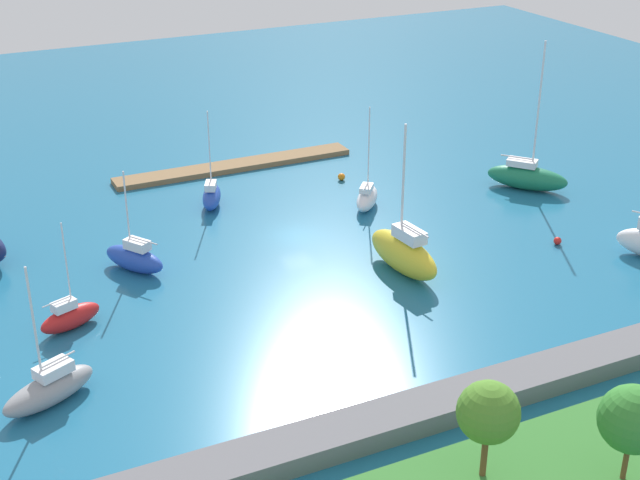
# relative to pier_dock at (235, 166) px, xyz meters

# --- Properties ---
(water) EXTENTS (160.00, 160.00, 0.00)m
(water) POSITION_rel_pier_dock_xyz_m (1.03, 17.76, -0.27)
(water) COLOR #1E668C
(water) RESTS_ON ground
(pier_dock) EXTENTS (25.00, 2.71, 0.54)m
(pier_dock) POSITION_rel_pier_dock_xyz_m (0.00, 0.00, 0.00)
(pier_dock) COLOR olive
(pier_dock) RESTS_ON ground
(breakwater) EXTENTS (73.36, 3.07, 1.27)m
(breakwater) POSITION_rel_pier_dock_xyz_m (1.03, 44.96, 0.36)
(breakwater) COLOR slate
(breakwater) RESTS_ON ground
(park_tree_center) EXTENTS (3.31, 3.31, 5.62)m
(park_tree_center) POSITION_rel_pier_dock_xyz_m (5.59, 51.71, 4.81)
(park_tree_center) COLOR brown
(park_tree_center) RESTS_ON shoreline_park
(park_tree_mideast) EXTENTS (3.59, 3.59, 5.53)m
(park_tree_mideast) POSITION_rel_pier_dock_xyz_m (-0.87, 55.11, 4.60)
(park_tree_mideast) COLOR brown
(park_tree_mideast) RESTS_ON shoreline_park
(sailboat_blue_inner_mooring) EXTENTS (4.59, 5.76, 8.31)m
(sailboat_blue_inner_mooring) POSITION_rel_pier_dock_xyz_m (15.29, 18.32, 0.85)
(sailboat_blue_inner_mooring) COLOR #2347B2
(sailboat_blue_inner_mooring) RESTS_ON water
(sailboat_gray_far_north) EXTENTS (6.62, 4.58, 9.44)m
(sailboat_gray_far_north) POSITION_rel_pier_dock_xyz_m (24.67, 33.62, 0.76)
(sailboat_gray_far_north) COLOR gray
(sailboat_gray_far_north) RESTS_ON water
(sailboat_red_lone_south) EXTENTS (4.86, 3.05, 8.01)m
(sailboat_red_lone_south) POSITION_rel_pier_dock_xyz_m (21.73, 25.17, 0.66)
(sailboat_red_lone_south) COLOR red
(sailboat_red_lone_south) RESTS_ON water
(sailboat_yellow_center_basin) EXTENTS (3.10, 8.19, 12.05)m
(sailboat_yellow_center_basin) POSITION_rel_pier_dock_xyz_m (-3.71, 27.67, 1.40)
(sailboat_yellow_center_basin) COLOR yellow
(sailboat_yellow_center_basin) RESTS_ON water
(sailboat_green_along_channel) EXTENTS (6.84, 7.51, 14.39)m
(sailboat_green_along_channel) POSITION_rel_pier_dock_xyz_m (-23.41, 17.49, 1.02)
(sailboat_green_along_channel) COLOR #19724C
(sailboat_green_along_channel) RESTS_ON water
(sailboat_white_far_south) EXTENTS (4.45, 4.88, 9.49)m
(sailboat_white_far_south) POSITION_rel_pier_dock_xyz_m (-7.30, 14.97, 0.73)
(sailboat_white_far_south) COLOR white
(sailboat_white_far_south) RESTS_ON water
(sailboat_blue_outer_mooring) EXTENTS (3.47, 5.01, 9.04)m
(sailboat_blue_outer_mooring) POSITION_rel_pier_dock_xyz_m (5.48, 8.57, 0.79)
(sailboat_blue_outer_mooring) COLOR #2347B2
(sailboat_blue_outer_mooring) RESTS_ON water
(mooring_buoy_orange) EXTENTS (0.73, 0.73, 0.73)m
(mooring_buoy_orange) POSITION_rel_pier_dock_xyz_m (-8.33, 7.75, 0.09)
(mooring_buoy_orange) COLOR orange
(mooring_buoy_orange) RESTS_ON water
(mooring_buoy_red) EXTENTS (0.66, 0.66, 0.66)m
(mooring_buoy_red) POSITION_rel_pier_dock_xyz_m (-17.99, 28.90, 0.06)
(mooring_buoy_red) COLOR red
(mooring_buoy_red) RESTS_ON water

